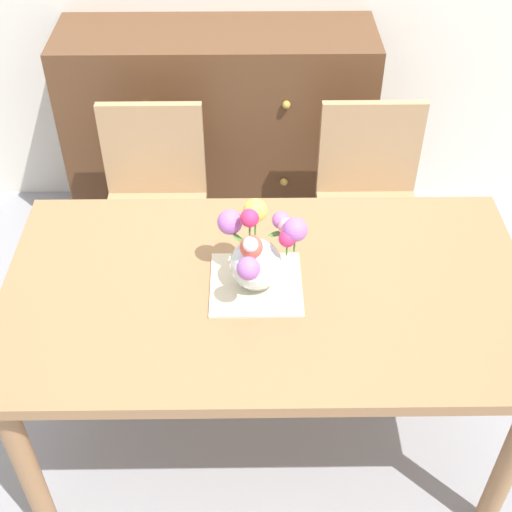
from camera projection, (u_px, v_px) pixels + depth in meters
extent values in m
plane|color=#939399|center=(265.00, 432.00, 2.61)|extent=(12.00, 12.00, 0.00)
cube|color=#9E7047|center=(267.00, 291.00, 2.11)|extent=(1.63, 0.90, 0.04)
cylinder|color=#9E7047|center=(28.00, 469.00, 2.09)|extent=(0.07, 0.07, 0.73)
cylinder|color=#9E7047|center=(508.00, 464.00, 2.10)|extent=(0.07, 0.07, 0.73)
cylinder|color=#9E7047|center=(73.00, 297.00, 2.64)|extent=(0.07, 0.07, 0.73)
cylinder|color=#9E7047|center=(453.00, 293.00, 2.65)|extent=(0.07, 0.07, 0.73)
cube|color=tan|center=(154.00, 222.00, 2.83)|extent=(0.42, 0.42, 0.04)
cylinder|color=tan|center=(199.00, 293.00, 2.86)|extent=(0.04, 0.04, 0.44)
cylinder|color=tan|center=(112.00, 294.00, 2.86)|extent=(0.04, 0.04, 0.44)
cylinder|color=tan|center=(203.00, 237.00, 3.13)|extent=(0.04, 0.04, 0.44)
cylinder|color=tan|center=(124.00, 238.00, 3.12)|extent=(0.04, 0.04, 0.44)
cube|color=tan|center=(153.00, 149.00, 2.83)|extent=(0.42, 0.04, 0.42)
cube|color=tan|center=(370.00, 220.00, 2.84)|extent=(0.42, 0.42, 0.04)
cylinder|color=tan|center=(413.00, 291.00, 2.87)|extent=(0.04, 0.04, 0.44)
cylinder|color=tan|center=(327.00, 292.00, 2.86)|extent=(0.04, 0.04, 0.44)
cylinder|color=tan|center=(398.00, 236.00, 3.14)|extent=(0.04, 0.04, 0.44)
cylinder|color=tan|center=(320.00, 236.00, 3.13)|extent=(0.04, 0.04, 0.44)
cube|color=tan|center=(370.00, 148.00, 2.83)|extent=(0.42, 0.04, 0.42)
cube|color=brown|center=(220.00, 133.00, 3.27)|extent=(1.40, 0.44, 1.00)
sphere|color=#B7933D|center=(145.00, 106.00, 2.91)|extent=(0.04, 0.04, 0.04)
sphere|color=#B7933D|center=(286.00, 105.00, 2.91)|extent=(0.04, 0.04, 0.04)
sphere|color=#B7933D|center=(154.00, 183.00, 3.17)|extent=(0.04, 0.04, 0.04)
sphere|color=#B7933D|center=(284.00, 182.00, 3.18)|extent=(0.04, 0.04, 0.04)
cube|color=beige|center=(256.00, 284.00, 2.10)|extent=(0.28, 0.28, 0.01)
sphere|color=silver|center=(256.00, 264.00, 2.05)|extent=(0.16, 0.16, 0.16)
sphere|color=#E55B4C|center=(251.00, 247.00, 1.97)|extent=(0.07, 0.07, 0.07)
cylinder|color=#478438|center=(251.00, 251.00, 1.98)|extent=(0.01, 0.01, 0.03)
sphere|color=#D12D66|center=(250.00, 218.00, 1.97)|extent=(0.05, 0.05, 0.05)
cylinder|color=#478438|center=(250.00, 231.00, 2.00)|extent=(0.01, 0.01, 0.09)
sphere|color=#B266C6|center=(295.00, 230.00, 1.95)|extent=(0.07, 0.07, 0.07)
cylinder|color=#478438|center=(295.00, 241.00, 1.98)|extent=(0.01, 0.01, 0.08)
sphere|color=#B266C6|center=(248.00, 268.00, 1.90)|extent=(0.07, 0.07, 0.07)
cylinder|color=#478438|center=(248.00, 273.00, 1.91)|extent=(0.01, 0.01, 0.03)
sphere|color=#EA9EBC|center=(250.00, 244.00, 1.96)|extent=(0.05, 0.05, 0.05)
cylinder|color=#478438|center=(250.00, 250.00, 1.98)|extent=(0.01, 0.01, 0.04)
sphere|color=white|center=(250.00, 245.00, 1.94)|extent=(0.04, 0.04, 0.04)
cylinder|color=#478438|center=(250.00, 252.00, 1.96)|extent=(0.01, 0.01, 0.06)
sphere|color=#B266C6|center=(281.00, 220.00, 2.04)|extent=(0.05, 0.05, 0.05)
cylinder|color=#478438|center=(281.00, 226.00, 2.05)|extent=(0.01, 0.01, 0.05)
sphere|color=#EA9EBC|center=(287.00, 226.00, 1.99)|extent=(0.05, 0.05, 0.05)
cylinder|color=#478438|center=(287.00, 235.00, 2.01)|extent=(0.01, 0.01, 0.06)
sphere|color=#B266C6|center=(230.00, 222.00, 2.03)|extent=(0.08, 0.08, 0.08)
cylinder|color=#478438|center=(230.00, 228.00, 2.05)|extent=(0.01, 0.01, 0.05)
sphere|color=#EFD14C|center=(255.00, 210.00, 2.00)|extent=(0.07, 0.07, 0.07)
cylinder|color=#478438|center=(255.00, 223.00, 2.03)|extent=(0.01, 0.01, 0.09)
sphere|color=#D12D66|center=(287.00, 239.00, 1.95)|extent=(0.05, 0.05, 0.05)
cylinder|color=#478438|center=(287.00, 247.00, 1.97)|extent=(0.01, 0.01, 0.06)
ellipsoid|color=#478438|center=(277.00, 234.00, 2.04)|extent=(0.07, 0.06, 0.02)
ellipsoid|color=#478438|center=(240.00, 240.00, 2.02)|extent=(0.07, 0.06, 0.04)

